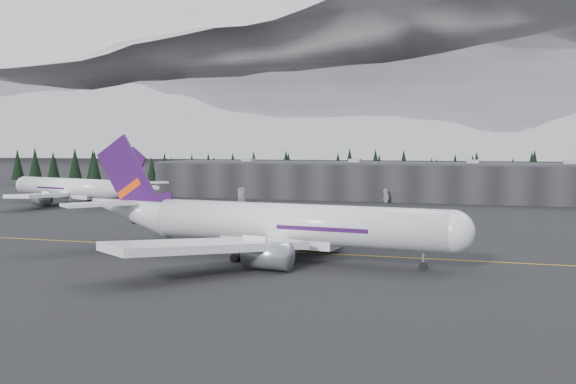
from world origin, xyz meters
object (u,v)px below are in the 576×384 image
(gse_vehicle_a, at_px, (241,200))
(gse_vehicle_b, at_px, (386,200))
(terminal, at_px, (383,181))
(jet_main, at_px, (263,223))
(jet_parked, at_px, (79,188))

(gse_vehicle_a, height_order, gse_vehicle_b, gse_vehicle_b)
(terminal, height_order, gse_vehicle_a, terminal)
(jet_main, relative_size, gse_vehicle_b, 15.28)
(jet_main, distance_m, gse_vehicle_b, 117.74)
(jet_main, relative_size, gse_vehicle_a, 14.64)
(terminal, relative_size, jet_main, 2.28)
(gse_vehicle_b, bearing_deg, terminal, 159.37)
(jet_main, xyz_separation_m, jet_parked, (-90.91, 80.70, -0.71))
(jet_main, xyz_separation_m, gse_vehicle_b, (-1.20, 117.63, -5.04))
(gse_vehicle_b, bearing_deg, gse_vehicle_a, -109.15)
(terminal, distance_m, gse_vehicle_b, 18.60)
(gse_vehicle_a, bearing_deg, jet_parked, -170.03)
(jet_parked, relative_size, gse_vehicle_b, 13.14)
(terminal, distance_m, gse_vehicle_a, 50.80)
(jet_parked, bearing_deg, jet_main, 155.16)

